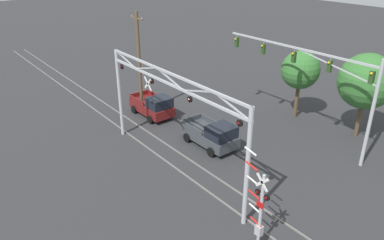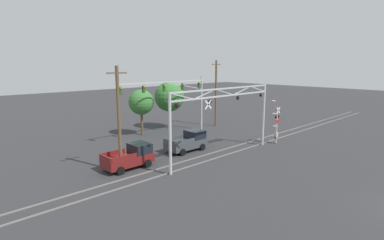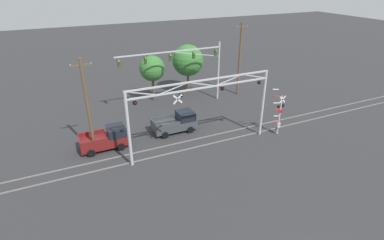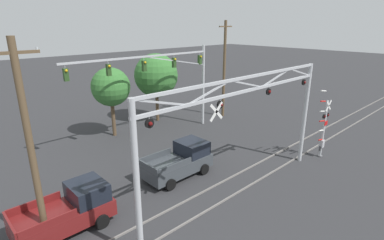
# 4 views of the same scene
# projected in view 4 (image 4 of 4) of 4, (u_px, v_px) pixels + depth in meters

# --- Properties ---
(rail_track_near) EXTENTS (80.00, 0.08, 0.10)m
(rail_track_near) POSITION_uv_depth(u_px,v_px,m) (237.00, 193.00, 17.47)
(rail_track_near) COLOR gray
(rail_track_near) RESTS_ON ground_plane
(rail_track_far) EXTENTS (80.00, 0.08, 0.10)m
(rail_track_far) POSITION_uv_depth(u_px,v_px,m) (219.00, 184.00, 18.47)
(rail_track_far) COLOR gray
(rail_track_far) RESTS_ON ground_plane
(crossing_gantry) EXTENTS (13.95, 0.29, 6.97)m
(crossing_gantry) POSITION_uv_depth(u_px,v_px,m) (245.00, 117.00, 15.80)
(crossing_gantry) COLOR #B7BABF
(crossing_gantry) RESTS_ON ground_plane
(crossing_signal_mast) EXTENTS (1.76, 0.35, 5.26)m
(crossing_signal_mast) POSITION_uv_depth(u_px,v_px,m) (323.00, 130.00, 21.65)
(crossing_signal_mast) COLOR #B7BABF
(crossing_signal_mast) RESTS_ON ground_plane
(traffic_signal_span) EXTENTS (13.35, 0.39, 7.61)m
(traffic_signal_span) POSITION_uv_depth(u_px,v_px,m) (172.00, 72.00, 25.49)
(traffic_signal_span) COLOR #B7BABF
(traffic_signal_span) RESTS_ON ground_plane
(pickup_truck_lead) EXTENTS (4.60, 2.35, 2.06)m
(pickup_truck_lead) POSITION_uv_depth(u_px,v_px,m) (180.00, 161.00, 19.45)
(pickup_truck_lead) COLOR #3D4247
(pickup_truck_lead) RESTS_ON ground_plane
(pickup_truck_following) EXTENTS (4.46, 2.35, 2.06)m
(pickup_truck_following) POSITION_uv_depth(u_px,v_px,m) (69.00, 210.00, 14.32)
(pickup_truck_following) COLOR maroon
(pickup_truck_following) RESTS_ON ground_plane
(utility_pole_left) EXTENTS (1.80, 0.28, 9.09)m
(utility_pole_left) POSITION_uv_depth(u_px,v_px,m) (31.00, 149.00, 12.04)
(utility_pole_left) COLOR brown
(utility_pole_left) RESTS_ON ground_plane
(utility_pole_right) EXTENTS (1.80, 0.28, 9.77)m
(utility_pole_right) POSITION_uv_depth(u_px,v_px,m) (224.00, 69.00, 30.58)
(utility_pole_right) COLOR brown
(utility_pole_right) RESTS_ON ground_plane
(background_tree_beyond_span) EXTENTS (4.26, 4.26, 6.75)m
(background_tree_beyond_span) POSITION_uv_depth(u_px,v_px,m) (156.00, 76.00, 29.23)
(background_tree_beyond_span) COLOR brown
(background_tree_beyond_span) RESTS_ON ground_plane
(background_tree_far_left_verge) EXTENTS (3.27, 3.27, 6.00)m
(background_tree_far_left_verge) POSITION_uv_depth(u_px,v_px,m) (111.00, 87.00, 25.23)
(background_tree_far_left_verge) COLOR brown
(background_tree_far_left_verge) RESTS_ON ground_plane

